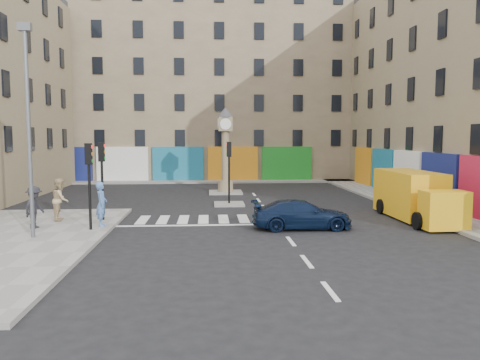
{
  "coord_description": "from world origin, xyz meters",
  "views": [
    {
      "loc": [
        -3.23,
        -19.98,
        4.13
      ],
      "look_at": [
        -1.69,
        2.86,
        2.0
      ],
      "focal_mm": 35.0,
      "sensor_mm": 36.0,
      "label": 1
    }
  ],
  "objects": [
    {
      "name": "traffic_light_left_near",
      "position": [
        -8.3,
        0.2,
        2.62
      ],
      "size": [
        0.28,
        0.22,
        3.7
      ],
      "color": "black",
      "rests_on": "sidewalk_left"
    },
    {
      "name": "lamp_post",
      "position": [
        -10.2,
        -1.2,
        4.79
      ],
      "size": [
        0.5,
        0.25,
        8.3
      ],
      "color": "#595B60",
      "rests_on": "sidewalk_left"
    },
    {
      "name": "sidewalk_far",
      "position": [
        -4.0,
        22.2,
        0.07
      ],
      "size": [
        32.0,
        2.4,
        0.15
      ],
      "primitive_type": "cube",
      "color": "gray",
      "rests_on": "ground"
    },
    {
      "name": "navy_sedan",
      "position": [
        0.93,
        0.53,
        0.65
      ],
      "size": [
        4.46,
        1.83,
        1.29
      ],
      "primitive_type": "imported",
      "rotation": [
        0.0,
        0.0,
        1.58
      ],
      "color": "black",
      "rests_on": "ground"
    },
    {
      "name": "building_far",
      "position": [
        -4.0,
        28.0,
        8.5
      ],
      "size": [
        32.0,
        10.0,
        17.0
      ],
      "primitive_type": "cube",
      "color": "gray",
      "rests_on": "ground"
    },
    {
      "name": "island_near",
      "position": [
        -2.0,
        8.0,
        0.06
      ],
      "size": [
        1.8,
        1.8,
        0.12
      ],
      "primitive_type": "cube",
      "color": "gray",
      "rests_on": "ground"
    },
    {
      "name": "sidewalk_right",
      "position": [
        8.7,
        10.0,
        0.07
      ],
      "size": [
        2.6,
        30.0,
        0.15
      ],
      "primitive_type": "cube",
      "color": "gray",
      "rests_on": "ground"
    },
    {
      "name": "traffic_light_left_far",
      "position": [
        -8.3,
        2.6,
        2.62
      ],
      "size": [
        0.28,
        0.22,
        3.7
      ],
      "color": "black",
      "rests_on": "sidewalk_left"
    },
    {
      "name": "pedestrian_tan",
      "position": [
        -10.28,
        2.61,
        1.15
      ],
      "size": [
        0.88,
        1.07,
        2.01
      ],
      "primitive_type": "imported",
      "rotation": [
        0.0,
        0.0,
        1.7
      ],
      "color": "tan",
      "rests_on": "sidewalk_left"
    },
    {
      "name": "yellow_van",
      "position": [
        7.0,
        2.44,
        1.18
      ],
      "size": [
        2.26,
        6.54,
        2.37
      ],
      "rotation": [
        0.0,
        0.0,
        0.01
      ],
      "color": "#EEA714",
      "rests_on": "ground"
    },
    {
      "name": "ground",
      "position": [
        0.0,
        0.0,
        0.0
      ],
      "size": [
        120.0,
        120.0,
        0.0
      ],
      "primitive_type": "plane",
      "color": "black",
      "rests_on": "ground"
    },
    {
      "name": "pedestrian_dark",
      "position": [
        -10.8,
        0.68,
        1.07
      ],
      "size": [
        0.95,
        1.32,
        1.84
      ],
      "primitive_type": "imported",
      "rotation": [
        0.0,
        0.0,
        1.32
      ],
      "color": "black",
      "rests_on": "sidewalk_left"
    },
    {
      "name": "clock_pillar",
      "position": [
        -2.0,
        14.0,
        3.55
      ],
      "size": [
        1.2,
        1.2,
        6.1
      ],
      "color": "#867958",
      "rests_on": "island_far"
    },
    {
      "name": "traffic_light_island",
      "position": [
        -2.0,
        8.0,
        2.59
      ],
      "size": [
        0.28,
        0.22,
        3.7
      ],
      "color": "black",
      "rests_on": "island_near"
    },
    {
      "name": "sidewalk_left",
      "position": [
        -11.0,
        -2.0,
        0.07
      ],
      "size": [
        7.0,
        16.0,
        0.15
      ],
      "primitive_type": "cube",
      "color": "gray",
      "rests_on": "ground"
    },
    {
      "name": "island_far",
      "position": [
        -2.0,
        14.0,
        0.06
      ],
      "size": [
        2.4,
        2.4,
        0.12
      ],
      "primitive_type": "cube",
      "color": "gray",
      "rests_on": "ground"
    },
    {
      "name": "pedestrian_blue",
      "position": [
        -8.0,
        1.02,
        1.14
      ],
      "size": [
        0.57,
        0.78,
        1.98
      ],
      "primitive_type": "imported",
      "rotation": [
        0.0,
        0.0,
        1.72
      ],
      "color": "#5078B7",
      "rests_on": "sidewalk_left"
    }
  ]
}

